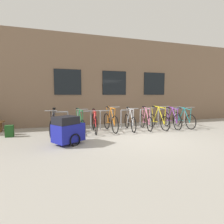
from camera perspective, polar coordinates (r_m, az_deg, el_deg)
ground_plane at (r=6.76m, az=9.20°, el=-7.95°), size 42.00×42.00×0.00m
storefront_building at (r=12.78m, az=-3.96°, el=8.77°), size 28.00×6.73×4.56m
bike_rack at (r=8.45m, az=4.74°, el=-1.51°), size 6.62×0.05×0.87m
bicycle_teal at (r=9.30m, az=21.89°, el=-2.18°), size 0.44×1.72×1.03m
bicycle_pink at (r=8.28m, az=10.75°, el=-2.85°), size 0.44×1.61×1.05m
bicycle_red at (r=7.55m, az=-5.67°, el=-3.38°), size 0.44×1.79×0.98m
bicycle_orange at (r=7.72m, az=-0.48°, el=-3.10°), size 0.44×1.78×1.10m
bicycle_purple at (r=8.91m, az=18.56°, el=-2.33°), size 0.44×1.77×1.05m
bicycle_black at (r=7.38m, az=-18.27°, el=-4.03°), size 0.44×1.67×1.06m
bicycle_green at (r=7.39m, az=-10.35°, el=-3.85°), size 0.44×1.70×1.05m
bicycle_silver at (r=8.00m, az=5.77°, el=-3.02°), size 0.44×1.74×1.03m
bicycle_yellow at (r=8.54m, az=14.49°, el=-2.62°), size 0.44×1.72×1.09m
bike_trailer at (r=5.81m, az=-13.99°, el=-5.60°), size 1.38×1.06×0.92m
backpack at (r=7.68m, az=-30.04°, el=-5.32°), size 0.28×0.21×0.44m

